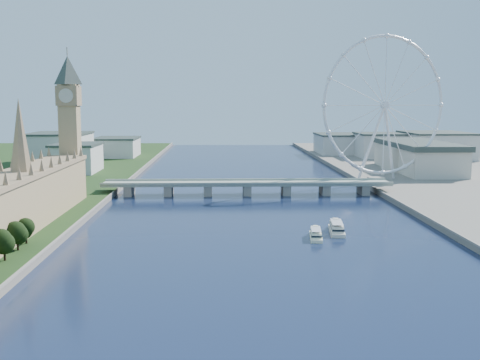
{
  "coord_description": "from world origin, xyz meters",
  "views": [
    {
      "loc": [
        -20.31,
        -156.5,
        70.36
      ],
      "look_at": [
        -8.3,
        210.0,
        22.93
      ],
      "focal_mm": 45.0,
      "sensor_mm": 36.0,
      "label": 1
    }
  ],
  "objects": [
    {
      "name": "city_skyline",
      "position": [
        39.22,
        560.08,
        16.96
      ],
      "size": [
        505.0,
        280.0,
        32.0
      ],
      "color": "beige",
      "rests_on": "ground"
    },
    {
      "name": "parliament_range",
      "position": [
        -128.0,
        170.0,
        18.48
      ],
      "size": [
        24.0,
        200.0,
        70.0
      ],
      "color": "tan",
      "rests_on": "ground"
    },
    {
      "name": "county_hall",
      "position": [
        175.0,
        430.0,
        0.0
      ],
      "size": [
        54.0,
        144.0,
        35.0
      ],
      "primitive_type": null,
      "color": "beige",
      "rests_on": "ground"
    },
    {
      "name": "big_ben",
      "position": [
        -128.0,
        278.0,
        66.57
      ],
      "size": [
        20.02,
        20.02,
        110.0
      ],
      "color": "tan",
      "rests_on": "ground"
    },
    {
      "name": "westminster_bridge",
      "position": [
        0.0,
        300.0,
        6.63
      ],
      "size": [
        220.0,
        22.0,
        9.5
      ],
      "color": "gray",
      "rests_on": "ground"
    },
    {
      "name": "tour_boat_far",
      "position": [
        42.64,
        161.44,
        0.0
      ],
      "size": [
        10.81,
        30.63,
        6.63
      ],
      "primitive_type": null,
      "rotation": [
        0.0,
        0.0,
        -0.11
      ],
      "color": "beige",
      "rests_on": "ground"
    },
    {
      "name": "london_eye",
      "position": [
        119.98,
        355.08,
        67.52
      ],
      "size": [
        113.6,
        39.12,
        124.3
      ],
      "color": "silver",
      "rests_on": "ground"
    },
    {
      "name": "tour_boat_near",
      "position": [
        29.21,
        148.22,
        0.0
      ],
      "size": [
        9.43,
        26.17,
        5.61
      ],
      "primitive_type": null,
      "rotation": [
        0.0,
        0.0,
        -0.12
      ],
      "color": "#F0F1C9",
      "rests_on": "ground"
    }
  ]
}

